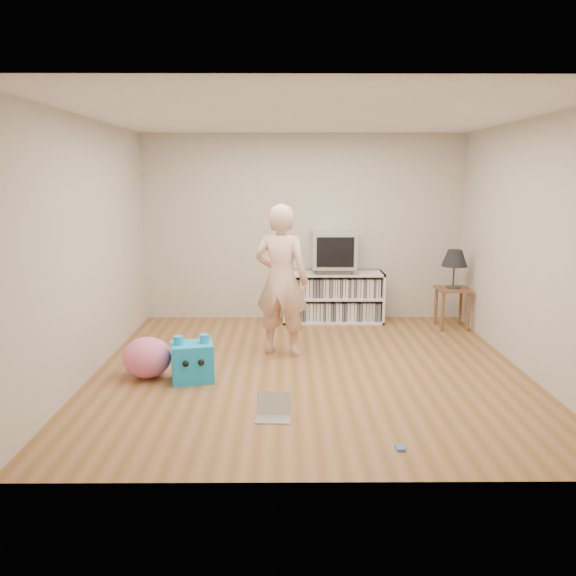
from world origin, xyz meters
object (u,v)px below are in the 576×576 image
(media_unit, at_px, (333,297))
(crt_tv, at_px, (334,250))
(side_table, at_px, (452,298))
(laptop, at_px, (274,411))
(table_lamp, at_px, (455,259))
(person, at_px, (281,280))
(plush_pink, at_px, (147,357))
(plush_blue, at_px, (192,361))
(dvd_deck, at_px, (333,270))

(media_unit, bearing_deg, crt_tv, -90.00)
(side_table, relative_size, laptop, 1.79)
(crt_tv, relative_size, table_lamp, 1.17)
(media_unit, distance_m, table_lamp, 1.72)
(crt_tv, xyz_separation_m, person, (-0.72, -1.47, -0.16))
(crt_tv, xyz_separation_m, plush_pink, (-2.08, -2.24, -0.81))
(plush_blue, bearing_deg, laptop, -59.79)
(dvd_deck, height_order, plush_blue, dvd_deck)
(person, height_order, plush_blue, person)
(media_unit, distance_m, plush_pink, 3.07)
(dvd_deck, relative_size, table_lamp, 0.87)
(dvd_deck, bearing_deg, laptop, -103.51)
(side_table, distance_m, plush_blue, 3.74)
(plush_blue, bearing_deg, dvd_deck, 42.52)
(dvd_deck, distance_m, laptop, 3.38)
(table_lamp, relative_size, plush_pink, 1.06)
(dvd_deck, relative_size, laptop, 1.47)
(dvd_deck, relative_size, crt_tv, 0.75)
(crt_tv, height_order, laptop, crt_tv)
(media_unit, height_order, person, person)
(media_unit, xyz_separation_m, dvd_deck, (0.00, -0.02, 0.39))
(dvd_deck, height_order, table_lamp, table_lamp)
(plush_pink, bearing_deg, media_unit, 47.30)
(side_table, bearing_deg, laptop, -129.43)
(table_lamp, height_order, person, person)
(crt_tv, bearing_deg, laptop, -103.52)
(side_table, height_order, laptop, side_table)
(side_table, distance_m, laptop, 3.71)
(media_unit, bearing_deg, side_table, -13.78)
(side_table, xyz_separation_m, plush_blue, (-3.18, -1.97, -0.22))
(media_unit, height_order, dvd_deck, dvd_deck)
(dvd_deck, bearing_deg, plush_pink, -132.90)
(dvd_deck, xyz_separation_m, plush_pink, (-2.08, -2.24, -0.53))
(crt_tv, relative_size, plush_pink, 1.23)
(table_lamp, bearing_deg, plush_pink, -152.91)
(table_lamp, xyz_separation_m, laptop, (-2.35, -2.85, -0.89))
(side_table, bearing_deg, plush_pink, -152.91)
(crt_tv, height_order, plush_pink, crt_tv)
(plush_pink, bearing_deg, dvd_deck, 47.10)
(laptop, bearing_deg, plush_pink, 146.35)
(media_unit, distance_m, laptop, 3.34)
(media_unit, bearing_deg, person, -115.62)
(crt_tv, xyz_separation_m, laptop, (-0.77, -3.22, -0.96))
(plush_blue, distance_m, plush_pink, 0.49)
(crt_tv, distance_m, plush_blue, 2.95)
(media_unit, xyz_separation_m, laptop, (-0.77, -3.24, -0.29))
(dvd_deck, height_order, crt_tv, crt_tv)
(side_table, bearing_deg, media_unit, 166.22)
(table_lamp, distance_m, plush_blue, 3.81)
(person, bearing_deg, crt_tv, -98.31)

